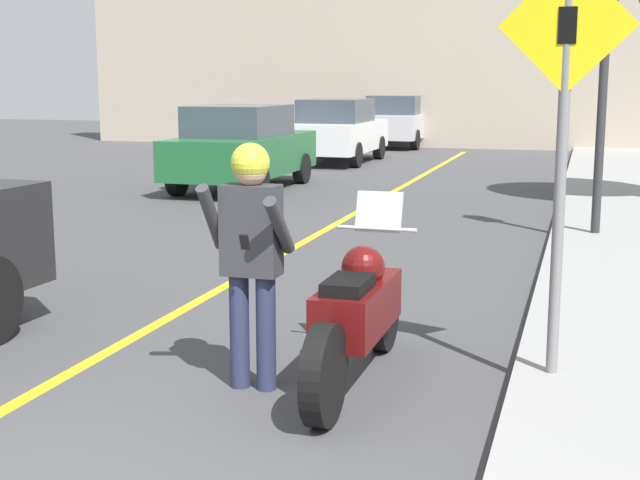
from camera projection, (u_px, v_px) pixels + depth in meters
name	position (u px, v px, depth m)	size (l,w,h in m)	color
road_center_line	(254.00, 269.00, 10.31)	(0.12, 36.00, 0.01)	yellow
building_backdrop	(494.00, 51.00, 28.45)	(28.00, 1.20, 6.16)	#B2A38E
motorcycle	(358.00, 313.00, 6.38)	(0.62, 2.35, 1.32)	black
person_biker	(251.00, 240.00, 6.16)	(0.59, 0.48, 1.75)	#282D4C
crossing_sign	(563.00, 129.00, 6.00)	(0.91, 0.08, 2.85)	slate
traffic_light	(605.00, 58.00, 11.65)	(0.26, 0.30, 3.32)	#2D2D30
parked_car_green	(242.00, 147.00, 17.79)	(1.88, 4.20, 1.68)	black
parked_car_white	(337.00, 130.00, 23.64)	(1.88, 4.20, 1.68)	black
parked_car_silver	(398.00, 121.00, 29.34)	(1.88, 4.20, 1.68)	black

